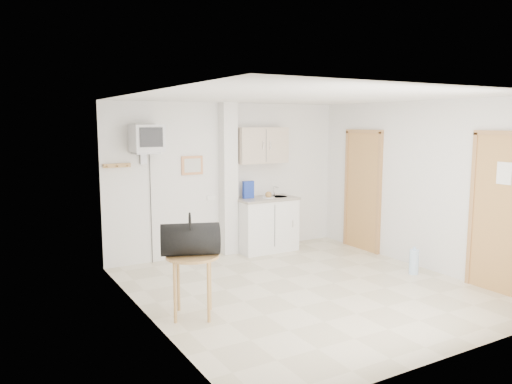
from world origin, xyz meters
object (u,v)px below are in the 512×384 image
round_table (193,264)px  water_bottle (414,262)px  crt_television (147,139)px  duffel_bag (190,239)px

round_table → water_bottle: (3.39, -0.12, -0.43)m
crt_television → round_table: crt_television is taller
duffel_bag → crt_television: bearing=104.0°
round_table → crt_television: bearing=84.7°
crt_television → duffel_bag: bearing=-95.9°
water_bottle → duffel_bag: bearing=177.8°
crt_television → round_table: size_ratio=3.01×
round_table → duffel_bag: 0.29m
crt_television → round_table: 2.53m
crt_television → round_table: (-0.20, -2.14, -1.32)m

